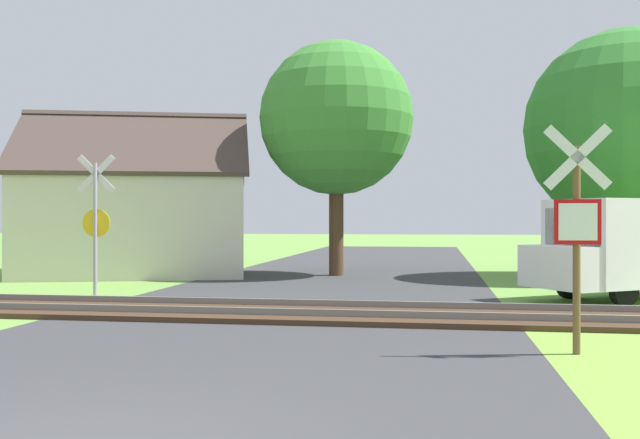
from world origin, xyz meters
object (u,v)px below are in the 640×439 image
crossing_sign_far (96,217)px  mail_truck (638,245)px  stop_sign_near (577,226)px  tree_right (625,129)px  house (137,220)px  tree_center (336,119)px

crossing_sign_far → mail_truck: 12.24m
stop_sign_near → crossing_sign_far: 10.81m
stop_sign_near → tree_right: (3.90, 13.13, 2.86)m
stop_sign_near → house: 16.90m
mail_truck → crossing_sign_far: bearing=65.2°
tree_right → mail_truck: bearing=-101.7°
house → tree_center: size_ratio=1.15×
tree_center → stop_sign_near: bearing=-68.7°
stop_sign_near → mail_truck: bearing=-110.3°
crossing_sign_far → tree_center: 9.30m
tree_center → mail_truck: 10.27m
stop_sign_near → tree_right: tree_right is taller
tree_right → crossing_sign_far: bearing=-149.4°
stop_sign_near → tree_center: (-4.98, 12.75, 3.31)m
tree_right → mail_truck: 7.09m
mail_truck → tree_center: bearing=19.9°
stop_sign_near → mail_truck: (2.63, 7.00, -0.48)m
crossing_sign_far → tree_center: size_ratio=0.44×
stop_sign_near → crossing_sign_far: size_ratio=0.94×
crossing_sign_far → tree_right: size_ratio=0.43×
tree_center → tree_right: (8.88, 0.38, -0.45)m
tree_center → mail_truck: bearing=-37.0°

